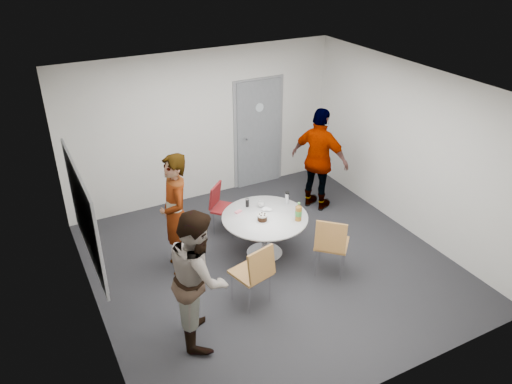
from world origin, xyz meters
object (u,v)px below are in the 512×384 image
whiteboard (84,214)px  chair_far (221,204)px  table (266,221)px  person_main (176,215)px  person_right (319,160)px  person_left (199,277)px  door (258,134)px  chair_near_left (255,270)px  chair_near_right (331,242)px

whiteboard → chair_far: whiteboard is taller
table → person_main: (-1.30, 0.28, 0.33)m
person_main → person_right: person_right is taller
table → person_left: size_ratio=0.73×
person_main → person_left: size_ratio=1.04×
chair_far → person_left: person_left is taller
door → person_right: door is taller
door → person_left: 4.20m
table → person_right: size_ratio=0.70×
whiteboard → chair_near_left: 2.23m
whiteboard → table: bearing=1.7°
person_main → chair_near_left: bearing=31.6°
table → person_main: size_ratio=0.71×
door → person_main: 3.02m
person_right → person_left: bearing=96.0°
chair_near_left → person_left: bearing=177.4°
door → whiteboard: 4.25m
door → chair_near_left: bearing=-118.4°
whiteboard → person_main: 1.39m
chair_near_right → person_left: bearing=-129.9°
person_right → chair_near_right: bearing=123.9°
door → table: (-1.02, -2.21, -0.45)m
door → chair_near_right: 3.17m
chair_near_right → person_left: person_left is taller
person_left → person_right: size_ratio=0.95×
chair_far → person_right: (1.84, -0.05, 0.41)m
chair_near_right → person_right: person_right is taller
door → table: door is taller
person_main → person_right: (2.81, 0.59, 0.01)m
person_left → whiteboard: bearing=59.9°
chair_far → person_right: size_ratio=0.45×
door → chair_far: 1.94m
chair_near_left → person_main: bearing=102.1°
chair_near_right → person_right: bearing=104.7°
person_left → person_main: bearing=7.4°
chair_far → person_right: person_right is taller
door → chair_far: size_ratio=2.54×
person_right → chair_near_left: bearing=102.4°
door → person_left: size_ratio=1.21×
person_main → person_right: bearing=107.1°
chair_near_right → person_left: 2.10m
person_left → chair_near_right: bearing=-67.1°
chair_near_left → person_right: 2.88m
chair_near_right → chair_far: size_ratio=1.13×
chair_near_right → person_right: size_ratio=0.51×
chair_near_left → person_right: person_right is taller
chair_near_left → person_left: 0.91m
person_left → person_right: (3.03, 2.00, 0.04)m
chair_near_right → person_main: person_main is taller
chair_near_left → person_main: person_main is taller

